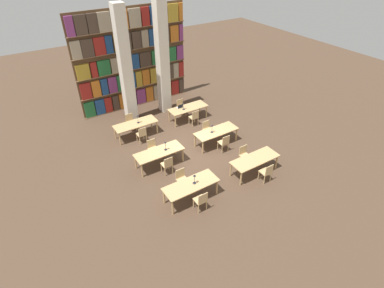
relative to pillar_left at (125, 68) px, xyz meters
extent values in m
plane|color=#4C3828|center=(1.04, -4.31, -3.00)|extent=(40.00, 40.00, 0.00)
cube|color=brown|center=(1.04, 1.56, -0.25)|extent=(6.49, 0.06, 5.50)
cube|color=brown|center=(1.04, 1.56, -2.98)|extent=(6.49, 0.35, 0.03)
cube|color=#236B38|center=(-1.83, 1.53, -2.52)|extent=(0.54, 0.20, 0.90)
cube|color=navy|center=(-1.25, 1.53, -2.52)|extent=(0.52, 0.20, 0.90)
cube|color=maroon|center=(-0.77, 1.53, -2.52)|extent=(0.40, 0.20, 0.90)
cube|color=#47382D|center=(-0.33, 1.53, -2.52)|extent=(0.35, 0.20, 0.90)
cube|color=orange|center=(0.04, 1.53, -2.52)|extent=(0.28, 0.20, 0.90)
cube|color=#84387A|center=(0.58, 1.53, -2.52)|extent=(0.69, 0.20, 0.90)
cube|color=#84387A|center=(1.26, 1.53, -2.52)|extent=(0.56, 0.20, 0.90)
cube|color=orange|center=(1.82, 1.53, -2.52)|extent=(0.46, 0.20, 0.90)
cube|color=tan|center=(2.38, 1.53, -2.52)|extent=(0.55, 0.20, 0.90)
cube|color=#B7932D|center=(3.00, 1.53, -2.52)|extent=(0.57, 0.20, 0.90)
cube|color=maroon|center=(3.60, 1.53, -2.52)|extent=(0.50, 0.20, 0.90)
cube|color=#47382D|center=(4.06, 1.53, -2.52)|extent=(0.33, 0.20, 0.90)
cube|color=brown|center=(1.04, 1.56, -1.89)|extent=(6.49, 0.35, 0.03)
cube|color=maroon|center=(-1.83, 1.53, -1.41)|extent=(0.54, 0.20, 0.91)
cube|color=orange|center=(-1.28, 1.53, -1.41)|extent=(0.46, 0.20, 0.91)
cube|color=navy|center=(-0.82, 1.53, -1.41)|extent=(0.35, 0.20, 0.91)
cube|color=#84387A|center=(-0.34, 1.53, -1.41)|extent=(0.48, 0.20, 0.91)
cube|color=#236B38|center=(0.25, 1.53, -1.41)|extent=(0.65, 0.20, 0.91)
cube|color=navy|center=(0.81, 1.53, -1.41)|extent=(0.41, 0.20, 0.91)
cube|color=#B7932D|center=(1.23, 1.53, -1.41)|extent=(0.36, 0.20, 0.91)
cube|color=orange|center=(1.68, 1.53, -1.41)|extent=(0.44, 0.20, 0.91)
cube|color=#B7932D|center=(2.21, 1.53, -1.41)|extent=(0.46, 0.20, 0.91)
cube|color=tan|center=(2.78, 1.53, -1.41)|extent=(0.58, 0.20, 0.91)
cube|color=#47382D|center=(3.30, 1.53, -1.41)|extent=(0.39, 0.20, 0.91)
cube|color=tan|center=(3.69, 1.53, -1.41)|extent=(0.35, 0.20, 0.91)
cube|color=maroon|center=(4.07, 1.53, -1.41)|extent=(0.34, 0.20, 0.91)
cube|color=brown|center=(1.04, 1.56, -0.78)|extent=(6.49, 0.35, 0.03)
cube|color=#B7932D|center=(-1.76, 1.53, -0.36)|extent=(0.68, 0.20, 0.82)
cube|color=maroon|center=(-1.19, 1.53, -0.36)|extent=(0.31, 0.20, 0.82)
cube|color=#236B38|center=(-0.65, 1.53, -0.36)|extent=(0.67, 0.20, 0.82)
cube|color=tan|center=(-0.05, 1.53, -0.36)|extent=(0.44, 0.20, 0.82)
cube|color=#236B38|center=(0.37, 1.53, -0.36)|extent=(0.27, 0.20, 0.82)
cube|color=tan|center=(0.72, 1.53, -0.36)|extent=(0.35, 0.20, 0.82)
cube|color=navy|center=(1.15, 1.53, -0.36)|extent=(0.40, 0.20, 0.82)
cube|color=#47382D|center=(1.75, 1.53, -0.36)|extent=(0.67, 0.20, 0.82)
cube|color=#236B38|center=(2.34, 1.53, -0.36)|extent=(0.36, 0.20, 0.82)
cube|color=tan|center=(2.85, 1.53, -0.36)|extent=(0.61, 0.20, 0.82)
cube|color=#236B38|center=(3.48, 1.53, -0.36)|extent=(0.51, 0.20, 0.82)
cube|color=#84387A|center=(4.01, 1.53, -0.36)|extent=(0.45, 0.20, 0.82)
cube|color=brown|center=(1.04, 1.56, 0.32)|extent=(6.49, 0.35, 0.03)
cube|color=tan|center=(-1.86, 1.53, 0.78)|extent=(0.48, 0.20, 0.90)
cube|color=#47382D|center=(-1.30, 1.53, 0.78)|extent=(0.60, 0.20, 0.90)
cube|color=maroon|center=(-0.69, 1.53, 0.78)|extent=(0.57, 0.20, 0.90)
cube|color=navy|center=(-0.19, 1.53, 0.78)|extent=(0.38, 0.20, 0.90)
cube|color=#B7932D|center=(0.33, 1.53, 0.78)|extent=(0.49, 0.20, 0.90)
cube|color=#47382D|center=(0.82, 1.53, 0.78)|extent=(0.41, 0.20, 0.90)
cube|color=#47382D|center=(1.34, 1.53, 0.78)|extent=(0.51, 0.20, 0.90)
cube|color=tan|center=(1.84, 1.53, 0.78)|extent=(0.40, 0.20, 0.90)
cube|color=navy|center=(2.39, 1.53, 0.78)|extent=(0.62, 0.20, 0.90)
cube|color=#47382D|center=(3.04, 1.53, 0.78)|extent=(0.61, 0.20, 0.90)
cube|color=orange|center=(3.67, 1.53, 0.78)|extent=(0.52, 0.20, 0.90)
cube|color=#84387A|center=(4.12, 1.53, 0.78)|extent=(0.24, 0.20, 0.90)
cube|color=brown|center=(1.04, 1.56, 1.42)|extent=(6.49, 0.35, 0.03)
cube|color=#84387A|center=(-1.91, 1.53, 1.90)|extent=(0.38, 0.20, 0.94)
cube|color=#47382D|center=(-1.40, 1.53, 1.90)|extent=(0.58, 0.20, 0.94)
cube|color=#47382D|center=(-0.83, 1.53, 1.90)|extent=(0.49, 0.20, 0.94)
cube|color=tan|center=(-0.25, 1.53, 1.90)|extent=(0.64, 0.20, 0.94)
cube|color=#47382D|center=(0.27, 1.53, 1.90)|extent=(0.28, 0.20, 0.94)
cube|color=orange|center=(0.72, 1.53, 1.90)|extent=(0.54, 0.20, 0.94)
cube|color=tan|center=(1.37, 1.53, 1.90)|extent=(0.66, 0.20, 0.94)
cube|color=maroon|center=(1.98, 1.53, 1.90)|extent=(0.43, 0.20, 0.94)
cube|color=navy|center=(2.58, 1.53, 1.90)|extent=(0.65, 0.20, 0.94)
cube|color=#B7932D|center=(3.11, 1.53, 1.90)|extent=(0.26, 0.20, 0.94)
cube|color=#B7932D|center=(3.63, 1.53, 1.90)|extent=(0.65, 0.20, 0.94)
cube|color=orange|center=(4.12, 1.53, 1.90)|extent=(0.22, 0.20, 0.94)
cube|color=silver|center=(0.00, 0.00, 0.00)|extent=(0.56, 0.56, 6.00)
cube|color=silver|center=(2.08, 0.00, 0.00)|extent=(0.56, 0.56, 6.00)
cube|color=tan|center=(-0.46, -6.85, -2.28)|extent=(2.16, 0.82, 0.04)
cylinder|color=tan|center=(-1.45, -7.18, -2.65)|extent=(0.07, 0.07, 0.70)
cylinder|color=tan|center=(0.54, -7.18, -2.65)|extent=(0.07, 0.07, 0.70)
cylinder|color=tan|center=(-1.45, -6.52, -2.65)|extent=(0.07, 0.07, 0.70)
cylinder|color=tan|center=(0.54, -6.52, -2.65)|extent=(0.07, 0.07, 0.70)
cylinder|color=tan|center=(-0.63, -7.31, -2.78)|extent=(0.04, 0.04, 0.43)
cylinder|color=tan|center=(-0.27, -7.31, -2.78)|extent=(0.04, 0.04, 0.43)
cylinder|color=tan|center=(-0.63, -7.65, -2.78)|extent=(0.04, 0.04, 0.43)
cylinder|color=tan|center=(-0.27, -7.65, -2.78)|extent=(0.04, 0.04, 0.43)
cube|color=tan|center=(-0.45, -7.48, -2.55)|extent=(0.42, 0.40, 0.04)
cube|color=tan|center=(-0.45, -7.67, -2.32)|extent=(0.40, 0.03, 0.42)
cylinder|color=tan|center=(-0.27, -6.39, -2.78)|extent=(0.04, 0.04, 0.43)
cylinder|color=tan|center=(-0.63, -6.39, -2.78)|extent=(0.04, 0.04, 0.43)
cylinder|color=tan|center=(-0.27, -6.05, -2.78)|extent=(0.04, 0.04, 0.43)
cylinder|color=tan|center=(-0.63, -6.05, -2.78)|extent=(0.04, 0.04, 0.43)
cube|color=tan|center=(-0.45, -6.22, -2.55)|extent=(0.42, 0.40, 0.04)
cube|color=tan|center=(-0.45, -6.04, -2.32)|extent=(0.40, 0.03, 0.42)
cylinder|color=#232328|center=(-0.31, -6.87, -2.26)|extent=(0.14, 0.14, 0.01)
cylinder|color=#232328|center=(-0.31, -6.87, -2.08)|extent=(0.02, 0.02, 0.34)
cone|color=#232328|center=(-0.31, -6.87, -1.88)|extent=(0.11, 0.11, 0.07)
cube|color=tan|center=(2.66, -6.97, -2.28)|extent=(2.16, 0.82, 0.04)
cylinder|color=tan|center=(1.66, -7.31, -2.65)|extent=(0.07, 0.07, 0.70)
cylinder|color=tan|center=(3.65, -7.31, -2.65)|extent=(0.07, 0.07, 0.70)
cylinder|color=tan|center=(1.66, -6.64, -2.65)|extent=(0.07, 0.07, 0.70)
cylinder|color=tan|center=(3.65, -6.64, -2.65)|extent=(0.07, 0.07, 0.70)
cylinder|color=tan|center=(2.51, -7.44, -2.78)|extent=(0.04, 0.04, 0.43)
cylinder|color=tan|center=(2.87, -7.44, -2.78)|extent=(0.04, 0.04, 0.43)
cylinder|color=tan|center=(2.51, -7.78, -2.78)|extent=(0.04, 0.04, 0.43)
cylinder|color=tan|center=(2.87, -7.78, -2.78)|extent=(0.04, 0.04, 0.43)
cube|color=tan|center=(2.69, -7.61, -2.55)|extent=(0.42, 0.40, 0.04)
cube|color=tan|center=(2.69, -7.79, -2.32)|extent=(0.40, 0.03, 0.42)
cylinder|color=tan|center=(2.87, -6.51, -2.78)|extent=(0.04, 0.04, 0.43)
cylinder|color=tan|center=(2.51, -6.51, -2.78)|extent=(0.04, 0.04, 0.43)
cylinder|color=tan|center=(2.87, -6.17, -2.78)|extent=(0.04, 0.04, 0.43)
cylinder|color=tan|center=(2.51, -6.17, -2.78)|extent=(0.04, 0.04, 0.43)
cube|color=tan|center=(2.69, -6.34, -2.55)|extent=(0.42, 0.40, 0.04)
cube|color=tan|center=(2.69, -6.16, -2.32)|extent=(0.40, 0.03, 0.42)
cube|color=tan|center=(-0.52, -4.36, -2.28)|extent=(2.16, 0.82, 0.04)
cylinder|color=tan|center=(-1.52, -4.69, -2.65)|extent=(0.07, 0.07, 0.70)
cylinder|color=tan|center=(0.48, -4.69, -2.65)|extent=(0.07, 0.07, 0.70)
cylinder|color=tan|center=(-1.52, -4.03, -2.65)|extent=(0.07, 0.07, 0.70)
cylinder|color=tan|center=(0.48, -4.03, -2.65)|extent=(0.07, 0.07, 0.70)
cylinder|color=tan|center=(-0.68, -4.82, -2.78)|extent=(0.04, 0.04, 0.43)
cylinder|color=tan|center=(-0.32, -4.82, -2.78)|extent=(0.04, 0.04, 0.43)
cylinder|color=tan|center=(-0.68, -5.16, -2.78)|extent=(0.04, 0.04, 0.43)
cylinder|color=tan|center=(-0.32, -5.16, -2.78)|extent=(0.04, 0.04, 0.43)
cube|color=tan|center=(-0.50, -4.99, -2.55)|extent=(0.42, 0.40, 0.04)
cube|color=tan|center=(-0.50, -5.18, -2.32)|extent=(0.40, 0.03, 0.42)
cylinder|color=tan|center=(-0.32, -3.90, -2.78)|extent=(0.04, 0.04, 0.43)
cylinder|color=tan|center=(-0.68, -3.90, -2.78)|extent=(0.04, 0.04, 0.43)
cylinder|color=tan|center=(-0.32, -3.56, -2.78)|extent=(0.04, 0.04, 0.43)
cylinder|color=tan|center=(-0.68, -3.56, -2.78)|extent=(0.04, 0.04, 0.43)
cube|color=tan|center=(-0.50, -3.73, -2.55)|extent=(0.42, 0.40, 0.04)
cube|color=tan|center=(-0.50, -3.55, -2.32)|extent=(0.40, 0.03, 0.42)
cylinder|color=#232328|center=(-0.22, -4.40, -2.26)|extent=(0.14, 0.14, 0.01)
cylinder|color=#232328|center=(-0.22, -4.40, -2.07)|extent=(0.02, 0.02, 0.35)
cone|color=#232328|center=(-0.22, -4.40, -1.86)|extent=(0.11, 0.11, 0.07)
cube|color=tan|center=(2.56, -4.36, -2.28)|extent=(2.16, 0.82, 0.04)
cylinder|color=tan|center=(1.56, -4.69, -2.65)|extent=(0.07, 0.07, 0.70)
cylinder|color=tan|center=(3.56, -4.69, -2.65)|extent=(0.07, 0.07, 0.70)
cylinder|color=tan|center=(1.56, -4.03, -2.65)|extent=(0.07, 0.07, 0.70)
cylinder|color=tan|center=(3.56, -4.03, -2.65)|extent=(0.07, 0.07, 0.70)
cylinder|color=tan|center=(2.33, -4.82, -2.78)|extent=(0.04, 0.04, 0.43)
cylinder|color=tan|center=(2.69, -4.82, -2.78)|extent=(0.04, 0.04, 0.43)
cylinder|color=tan|center=(2.33, -5.16, -2.78)|extent=(0.04, 0.04, 0.43)
cylinder|color=tan|center=(2.69, -5.16, -2.78)|extent=(0.04, 0.04, 0.43)
cube|color=tan|center=(2.51, -4.99, -2.55)|extent=(0.42, 0.40, 0.04)
cube|color=tan|center=(2.51, -5.17, -2.32)|extent=(0.40, 0.03, 0.42)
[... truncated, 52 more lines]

